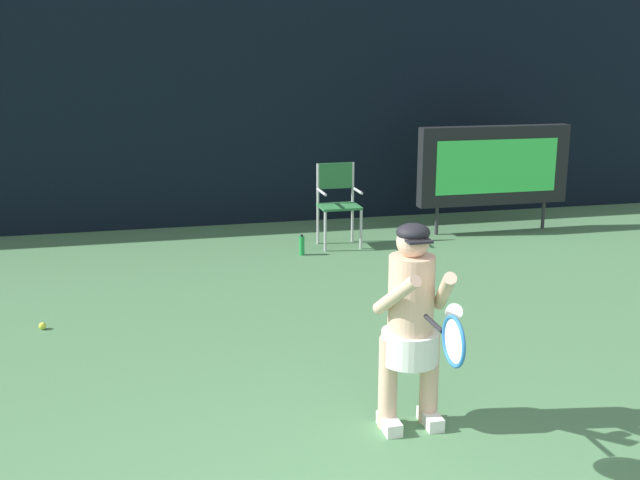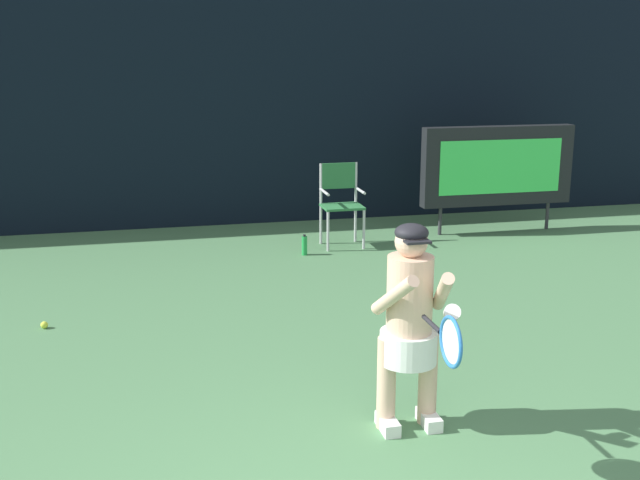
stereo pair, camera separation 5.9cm
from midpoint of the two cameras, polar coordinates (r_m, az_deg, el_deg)
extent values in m
cube|color=black|center=(11.21, -9.30, 10.11)|extent=(18.00, 0.12, 3.60)
cube|color=black|center=(11.03, 12.66, 5.45)|extent=(2.20, 0.20, 1.10)
cube|color=#39DA54|center=(10.94, 12.91, 5.36)|extent=(1.80, 0.01, 0.75)
cylinder|color=#2D2D33|center=(10.83, 8.53, 1.44)|extent=(0.05, 0.05, 0.40)
cylinder|color=#2D2D33|center=(11.55, 16.15, 1.82)|extent=(0.05, 0.05, 0.40)
cylinder|color=#B7B7BC|center=(9.81, 0.22, 0.64)|extent=(0.04, 0.04, 0.52)
cylinder|color=#B7B7BC|center=(9.93, 2.90, 0.79)|extent=(0.04, 0.04, 0.52)
cylinder|color=#B7B7BC|center=(10.19, -0.32, 1.15)|extent=(0.04, 0.04, 0.52)
cylinder|color=#B7B7BC|center=(10.31, 2.26, 1.29)|extent=(0.04, 0.04, 0.52)
cube|color=#2A6D3A|center=(10.00, 1.28, 2.51)|extent=(0.52, 0.44, 0.03)
cylinder|color=#B7B7BC|center=(10.09, -0.33, 4.14)|extent=(0.04, 0.04, 0.56)
cylinder|color=#B7B7BC|center=(10.21, 2.29, 4.25)|extent=(0.04, 0.04, 0.56)
cube|color=#2A6D3A|center=(10.13, 0.99, 4.81)|extent=(0.48, 0.02, 0.34)
cylinder|color=#B7B7BC|center=(9.90, -0.06, 3.60)|extent=(0.04, 0.44, 0.04)
cylinder|color=#B7B7BC|center=(10.03, 2.61, 3.72)|extent=(0.04, 0.44, 0.04)
cylinder|color=green|center=(9.66, -1.54, -0.43)|extent=(0.07, 0.07, 0.24)
cylinder|color=black|center=(9.63, -1.55, 0.33)|extent=(0.03, 0.03, 0.03)
cube|color=white|center=(5.41, 4.87, -13.48)|extent=(0.11, 0.26, 0.09)
cube|color=white|center=(5.50, 7.91, -13.06)|extent=(0.11, 0.26, 0.09)
cylinder|color=#DBB293|center=(5.32, 4.76, -10.54)|extent=(0.13, 0.13, 0.65)
cylinder|color=#DBB293|center=(5.42, 7.82, -10.17)|extent=(0.13, 0.13, 0.65)
cylinder|color=white|center=(5.27, 6.38, -7.88)|extent=(0.39, 0.39, 0.22)
cylinder|color=#DBB293|center=(5.15, 6.48, -4.20)|extent=(0.31, 0.31, 0.56)
sphere|color=#DBB293|center=(5.04, 6.60, -0.11)|extent=(0.22, 0.22, 0.22)
ellipsoid|color=black|center=(5.03, 6.62, 0.56)|extent=(0.22, 0.22, 0.12)
cube|color=black|center=(4.95, 7.00, -0.07)|extent=(0.17, 0.12, 0.02)
cylinder|color=#DBB293|center=(4.93, 5.36, -4.12)|extent=(0.20, 0.47, 0.38)
cylinder|color=#DBB293|center=(5.04, 8.92, -3.81)|extent=(0.20, 0.47, 0.38)
cylinder|color=white|center=(4.97, 9.61, -5.34)|extent=(0.13, 0.13, 0.12)
cylinder|color=black|center=(4.82, 8.13, -6.19)|extent=(0.03, 0.28, 0.03)
torus|color=#2769B3|center=(4.56, 9.55, -7.46)|extent=(0.02, 0.31, 0.31)
ellipsoid|color=silver|center=(4.56, 9.55, -7.46)|extent=(0.01, 0.26, 0.26)
sphere|color=#CCDB3D|center=(7.62, -20.18, -6.03)|extent=(0.07, 0.07, 0.07)
camera|label=1|loc=(0.03, -90.65, -0.16)|focal=42.96mm
camera|label=2|loc=(0.03, 89.35, 0.16)|focal=42.96mm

